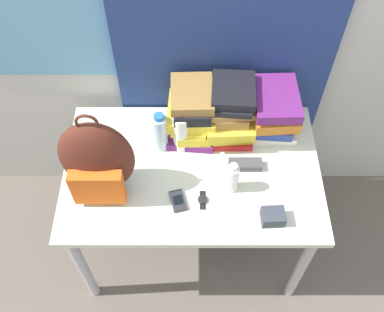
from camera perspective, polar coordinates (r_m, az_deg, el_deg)
ground_plane at (r=2.53m, az=-0.04°, el=-18.00°), size 12.00×12.00×0.00m
wall_back at (r=1.97m, az=-0.07°, el=18.27°), size 6.00×0.06×2.50m
curtain_blue at (r=1.93m, az=4.56°, el=17.23°), size 0.99×0.04×2.50m
desk at (r=2.11m, az=0.00°, el=-3.03°), size 1.16×0.74×0.73m
backpack at (r=1.86m, az=-11.97°, el=-0.51°), size 0.31×0.19×0.47m
book_stack_left at (r=2.06m, az=0.05°, el=5.61°), size 0.24×0.28×0.28m
book_stack_center at (r=2.07m, az=4.90°, el=5.57°), size 0.24×0.29×0.29m
book_stack_right at (r=2.10m, az=10.33°, el=5.45°), size 0.23×0.28×0.25m
water_bottle at (r=2.03m, az=-4.05°, el=3.03°), size 0.07×0.07×0.22m
sports_bottle at (r=2.02m, az=-1.37°, el=3.14°), size 0.08×0.08×0.23m
sunscreen_bottle at (r=1.91m, az=5.12°, el=-2.81°), size 0.05×0.05×0.17m
cell_phone at (r=1.94m, az=-1.82°, el=-5.70°), size 0.08×0.11×0.02m
sunglasses_case at (r=2.04m, az=6.77°, el=-1.12°), size 0.15×0.06×0.04m
camera_pouch at (r=1.90m, az=10.20°, el=-7.64°), size 0.10×0.08×0.06m
wristwatch at (r=1.94m, az=1.35°, el=-5.59°), size 0.04×0.09×0.01m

